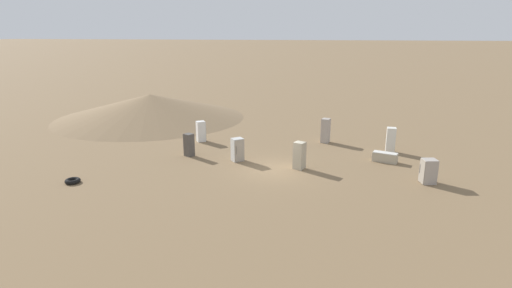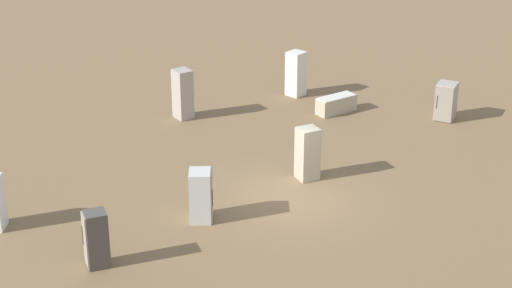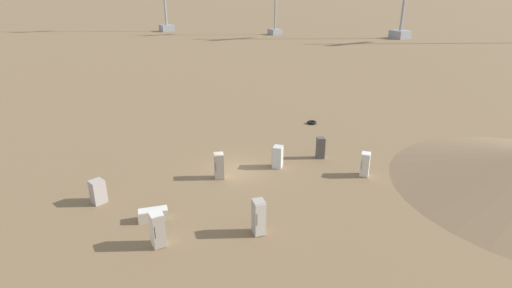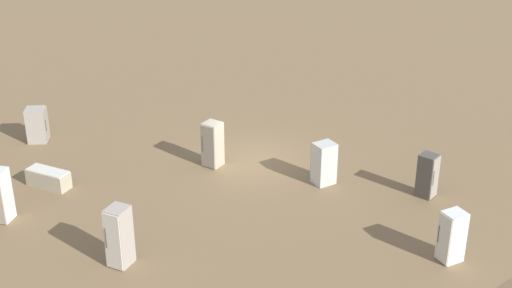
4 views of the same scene
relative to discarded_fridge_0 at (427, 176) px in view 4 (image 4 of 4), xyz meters
name	(u,v)px [view 4 (image 4 of 4)]	position (x,y,z in m)	size (l,w,h in m)	color
ground_plane	(254,161)	(6.45, -1.49, -0.80)	(1000.00, 1000.00, 0.00)	brown
discarded_fridge_0	(427,176)	(0.00, 0.00, 0.00)	(0.79, 0.76, 1.60)	#4C4742
discarded_fridge_1	(213,144)	(7.93, -0.89, 0.08)	(0.82, 0.84, 1.76)	#B2A88E
discarded_fridge_2	(119,237)	(9.05, 5.96, 0.16)	(0.73, 0.82, 1.92)	#A89E93
discarded_fridge_3	(37,125)	(15.48, -1.67, -0.08)	(0.94, 0.88, 1.44)	#A89E93
discarded_fridge_5	(48,178)	(13.33, 1.87, -0.47)	(1.71, 1.00, 0.66)	#B2A88E
discarded_fridge_6	(452,237)	(-0.61, 3.87, 0.02)	(0.88, 0.86, 1.64)	white
discarded_fridge_7	(324,163)	(3.65, -0.30, -0.01)	(0.98, 0.97, 1.57)	silver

